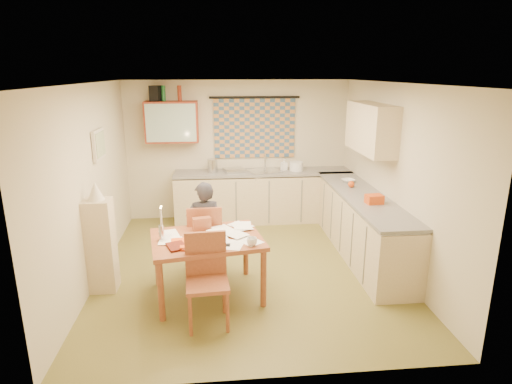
{
  "coord_description": "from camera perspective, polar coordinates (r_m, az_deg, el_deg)",
  "views": [
    {
      "loc": [
        -0.42,
        -5.45,
        2.64
      ],
      "look_at": [
        0.13,
        0.2,
        1.04
      ],
      "focal_mm": 30.0,
      "sensor_mm": 36.0,
      "label": 1
    }
  ],
  "objects": [
    {
      "name": "window_blind",
      "position": [
        7.76,
        -0.18,
        8.47
      ],
      "size": [
        1.45,
        0.03,
        1.05
      ],
      "primitive_type": "cube",
      "color": "#345371",
      "rests_on": "wall_back"
    },
    {
      "name": "mixing_bowl",
      "position": [
        7.71,
        5.4,
        3.45
      ],
      "size": [
        0.32,
        0.32,
        0.16
      ],
      "primitive_type": "cylinder",
      "rotation": [
        0.0,
        0.0,
        0.41
      ],
      "color": "white",
      "rests_on": "counter_back"
    },
    {
      "name": "mug",
      "position": [
        4.83,
        -0.54,
        -6.63
      ],
      "size": [
        0.19,
        0.19,
        0.09
      ],
      "primitive_type": "imported",
      "rotation": [
        0.0,
        0.0,
        0.33
      ],
      "color": "white",
      "rests_on": "dining_table"
    },
    {
      "name": "tap",
      "position": [
        7.79,
        1.25,
        4.09
      ],
      "size": [
        0.03,
        0.03,
        0.28
      ],
      "primitive_type": "cylinder",
      "rotation": [
        0.0,
        0.0,
        0.17
      ],
      "color": "silver",
      "rests_on": "counter_back"
    },
    {
      "name": "print_canvas",
      "position": [
        6.11,
        -20.03,
        6.0
      ],
      "size": [
        0.01,
        0.42,
        0.32
      ],
      "primitive_type": "cube",
      "color": "beige",
      "rests_on": "wall_left"
    },
    {
      "name": "fruit_orange",
      "position": [
        6.72,
        12.58,
        1.02
      ],
      "size": [
        0.1,
        0.1,
        0.1
      ],
      "primitive_type": "sphere",
      "color": "#D34812",
      "rests_on": "counter_right"
    },
    {
      "name": "person",
      "position": [
        5.66,
        -6.85,
        -4.98
      ],
      "size": [
        0.54,
        0.41,
        1.29
      ],
      "primitive_type": "imported",
      "rotation": [
        0.0,
        0.0,
        3.25
      ],
      "color": "black",
      "rests_on": "floor"
    },
    {
      "name": "upper_cabinet_right",
      "position": [
        6.45,
        15.07,
        8.23
      ],
      "size": [
        0.34,
        1.3,
        0.7
      ],
      "primitive_type": "cube",
      "color": "tan",
      "rests_on": "wall_right"
    },
    {
      "name": "chair_far",
      "position": [
        5.82,
        -6.75,
        -7.98
      ],
      "size": [
        0.46,
        0.46,
        0.99
      ],
      "rotation": [
        0.0,
        0.0,
        3.18
      ],
      "color": "brown",
      "rests_on": "floor"
    },
    {
      "name": "wall_back",
      "position": [
        7.84,
        -2.4,
        5.57
      ],
      "size": [
        4.0,
        0.02,
        2.5
      ],
      "primitive_type": "cube",
      "color": "beige",
      "rests_on": "floor"
    },
    {
      "name": "wall_front",
      "position": [
        3.5,
        1.85,
        -7.61
      ],
      "size": [
        4.0,
        0.02,
        2.5
      ],
      "primitive_type": "cube",
      "color": "beige",
      "rests_on": "floor"
    },
    {
      "name": "bottle_brown",
      "position": [
        7.56,
        -10.17,
        12.83
      ],
      "size": [
        0.09,
        0.09,
        0.26
      ],
      "primitive_type": "cylinder",
      "rotation": [
        0.0,
        0.0,
        0.27
      ],
      "color": "maroon",
      "rests_on": "wall_cabinet"
    },
    {
      "name": "ceiling",
      "position": [
        5.46,
        -1.16,
        14.42
      ],
      "size": [
        4.0,
        4.5,
        0.02
      ],
      "primitive_type": "cube",
      "color": "white",
      "rests_on": "floor"
    },
    {
      "name": "lampshade",
      "position": [
        5.38,
        -20.64,
        0.12
      ],
      "size": [
        0.2,
        0.2,
        0.22
      ],
      "primitive_type": "cone",
      "color": "beige",
      "rests_on": "shelf_stand"
    },
    {
      "name": "floor",
      "position": [
        6.07,
        -1.03,
        -10.09
      ],
      "size": [
        4.0,
        4.5,
        0.02
      ],
      "primitive_type": "cube",
      "color": "brown",
      "rests_on": "ground"
    },
    {
      "name": "orange_box",
      "position": [
        4.8,
        -9.38,
        -7.37
      ],
      "size": [
        0.12,
        0.08,
        0.04
      ],
      "primitive_type": "cube",
      "rotation": [
        0.0,
        0.0,
        -0.02
      ],
      "color": "#D34812",
      "rests_on": "dining_table"
    },
    {
      "name": "candle",
      "position": [
        4.99,
        -12.54,
        -3.31
      ],
      "size": [
        0.03,
        0.03,
        0.22
      ],
      "primitive_type": "cylinder",
      "rotation": [
        0.0,
        0.0,
        0.11
      ],
      "color": "white",
      "rests_on": "dining_table"
    },
    {
      "name": "eyeglasses",
      "position": [
        4.84,
        -4.26,
        -7.12
      ],
      "size": [
        0.14,
        0.06,
        0.02
      ],
      "primitive_type": "cube",
      "rotation": [
        0.0,
        0.0,
        -0.16
      ],
      "color": "black",
      "rests_on": "dining_table"
    },
    {
      "name": "letter_rack",
      "position": [
        5.32,
        -7.24,
        -4.23
      ],
      "size": [
        0.24,
        0.15,
        0.16
      ],
      "primitive_type": "cube",
      "rotation": [
        0.0,
        0.0,
        0.24
      ],
      "color": "brown",
      "rests_on": "dining_table"
    },
    {
      "name": "shelf_stand",
      "position": [
        5.6,
        -19.95,
        -6.75
      ],
      "size": [
        0.32,
        0.3,
        1.17
      ],
      "primitive_type": "cube",
      "color": "tan",
      "rests_on": "floor"
    },
    {
      "name": "candle_flame",
      "position": [
        4.97,
        -12.54,
        -1.91
      ],
      "size": [
        0.02,
        0.02,
        0.02
      ],
      "primitive_type": "sphere",
      "color": "#FFCC66",
      "rests_on": "dining_table"
    },
    {
      "name": "dish_rack",
      "position": [
        7.59,
        -2.93,
        2.92
      ],
      "size": [
        0.41,
        0.37,
        0.06
      ],
      "primitive_type": "cube",
      "rotation": [
        0.0,
        0.0,
        0.23
      ],
      "color": "silver",
      "rests_on": "counter_back"
    },
    {
      "name": "counter_right",
      "position": [
        6.52,
        13.81,
        -4.28
      ],
      "size": [
        0.62,
        2.95,
        0.92
      ],
      "color": "tan",
      "rests_on": "floor"
    },
    {
      "name": "dining_table",
      "position": [
        5.25,
        -6.46,
        -9.82
      ],
      "size": [
        1.42,
        1.17,
        0.75
      ],
      "rotation": [
        0.0,
        0.0,
        0.17
      ],
      "color": "brown",
      "rests_on": "floor"
    },
    {
      "name": "papers",
      "position": [
        5.1,
        -5.83,
        -5.87
      ],
      "size": [
        1.26,
        0.97,
        0.03
      ],
      "rotation": [
        0.0,
        0.0,
        0.17
      ],
      "color": "white",
      "rests_on": "dining_table"
    },
    {
      "name": "counter_back",
      "position": [
        7.77,
        1.47,
        -0.57
      ],
      "size": [
        3.3,
        0.62,
        0.92
      ],
      "color": "tan",
      "rests_on": "floor"
    },
    {
      "name": "chair_near",
      "position": [
        4.74,
        -6.45,
        -13.79
      ],
      "size": [
        0.47,
        0.47,
        0.99
      ],
      "rotation": [
        0.0,
        0.0,
        0.06
      ],
      "color": "brown",
      "rests_on": "floor"
    },
    {
      "name": "magazine",
      "position": [
        4.86,
        -11.66,
        -7.31
      ],
      "size": [
        0.36,
        0.38,
        0.02
      ],
      "primitive_type": "imported",
      "rotation": [
        0.0,
        0.0,
        0.35
      ],
      "color": "maroon",
      "rests_on": "dining_table"
    },
    {
      "name": "kettle",
      "position": [
        7.57,
        -5.82,
        3.51
      ],
      "size": [
        0.21,
        0.21,
        0.24
      ],
      "primitive_type": "cylinder",
      "rotation": [
        0.0,
        0.0,
        0.17
      ],
      "color": "silver",
      "rests_on": "counter_back"
    },
    {
      "name": "bottle_green",
      "position": [
        7.58,
        -12.24,
        12.73
      ],
      "size": [
        0.08,
        0.08,
        0.26
      ],
      "primitive_type": "cylinder",
      "rotation": [
        0.0,
        0.0,
        -0.22
      ],
      "color": "#195926",
      "rests_on": "wall_cabinet"
    },
    {
      "name": "sink",
      "position": [
        7.65,
        1.09,
        2.5
      ],
      "size": [
        0.67,
        0.61,
        0.1
      ],
      "primitive_type": "cube",
      "rotation": [
        0.0,
        0.0,
        0.34
      ],
      "color": "silver",
      "rests_on": "counter_back"
    },
    {
      "name": "book",
      "position": [
        4.98,
        -11.25,
        -6.71
      ],
      "size": [
        0.23,
        0.29,
        0.02
      ],
      "primitive_type": "imported",
      "rotation": [
        0.0,
        0.0,
        0.1
      ],
      "color": "#D34812",
      "rests_on": "dining_table"
    },
    {
      "name": "wall_right",
      "position": [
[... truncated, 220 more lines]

